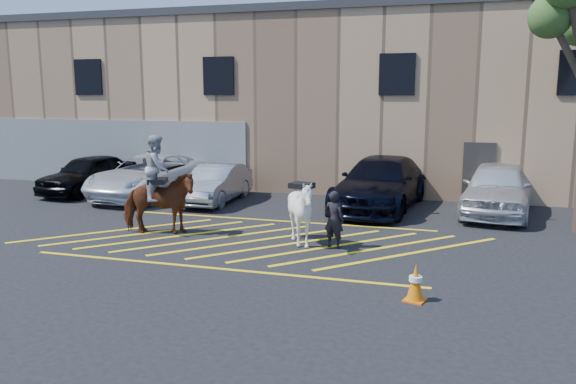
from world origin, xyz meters
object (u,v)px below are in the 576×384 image
(handler, at_px, (334,219))
(saddled_white, at_px, (302,212))
(car_black_suv, at_px, (89,174))
(car_white_pickup, at_px, (150,176))
(traffic_cone, at_px, (415,283))
(car_silver_sedan, at_px, (216,184))
(mounted_bay, at_px, (158,195))
(car_blue_suv, at_px, (381,183))
(car_white_suv, at_px, (497,188))

(handler, bearing_deg, saddled_white, 14.92)
(car_black_suv, distance_m, car_white_pickup, 2.72)
(traffic_cone, bearing_deg, handler, 124.58)
(car_silver_sedan, bearing_deg, mounted_bay, -87.00)
(car_blue_suv, relative_size, mounted_bay, 2.13)
(car_silver_sedan, relative_size, handler, 2.77)
(car_white_pickup, relative_size, mounted_bay, 2.05)
(car_white_pickup, bearing_deg, car_black_suv, -176.79)
(car_blue_suv, bearing_deg, car_silver_sedan, -166.94)
(car_white_pickup, bearing_deg, traffic_cone, -34.54)
(traffic_cone, bearing_deg, mounted_bay, 155.66)
(car_white_suv, height_order, handler, car_white_suv)
(car_silver_sedan, distance_m, saddled_white, 6.63)
(car_white_pickup, xyz_separation_m, saddled_white, (7.40, -5.19, 0.10))
(car_black_suv, distance_m, car_white_suv, 15.29)
(car_black_suv, xyz_separation_m, saddled_white, (10.12, -5.24, 0.13))
(saddled_white, bearing_deg, car_white_suv, 46.79)
(car_white_pickup, relative_size, saddled_white, 2.95)
(car_white_pickup, distance_m, mounted_bay, 6.11)
(car_black_suv, relative_size, mounted_bay, 1.60)
(car_white_pickup, height_order, car_white_suv, car_white_suv)
(car_blue_suv, relative_size, traffic_cone, 8.19)
(car_white_suv, relative_size, mounted_bay, 1.80)
(car_silver_sedan, bearing_deg, car_black_suv, 174.90)
(car_silver_sedan, xyz_separation_m, handler, (5.36, -4.85, 0.06))
(car_blue_suv, bearing_deg, saddled_white, -97.02)
(mounted_bay, bearing_deg, car_white_pickup, 122.18)
(car_white_suv, height_order, saddled_white, saddled_white)
(car_silver_sedan, relative_size, traffic_cone, 5.65)
(car_white_pickup, bearing_deg, car_silver_sedan, -2.27)
(car_black_suv, height_order, mounted_bay, mounted_bay)
(saddled_white, bearing_deg, car_silver_sedan, 132.83)
(car_blue_suv, xyz_separation_m, car_white_suv, (3.79, 0.03, -0.01))
(handler, height_order, traffic_cone, handler)
(car_black_suv, height_order, car_white_suv, car_white_suv)
(car_white_suv, bearing_deg, car_silver_sedan, -168.31)
(car_white_pickup, distance_m, car_silver_sedan, 2.91)
(car_black_suv, bearing_deg, car_white_suv, 7.89)
(traffic_cone, bearing_deg, car_white_suv, 76.74)
(car_white_pickup, bearing_deg, car_blue_suv, 6.07)
(car_white_pickup, distance_m, saddled_white, 9.04)
(handler, distance_m, mounted_bay, 5.02)
(car_blue_suv, distance_m, car_white_suv, 3.79)
(handler, bearing_deg, car_black_suv, -11.41)
(car_blue_suv, bearing_deg, car_white_suv, 7.69)
(car_white_pickup, distance_m, car_white_suv, 12.57)
(car_black_suv, relative_size, car_silver_sedan, 1.09)
(car_silver_sedan, bearing_deg, car_white_suv, 2.58)
(car_black_suv, distance_m, mounted_bay, 7.94)
(car_black_suv, relative_size, traffic_cone, 6.15)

